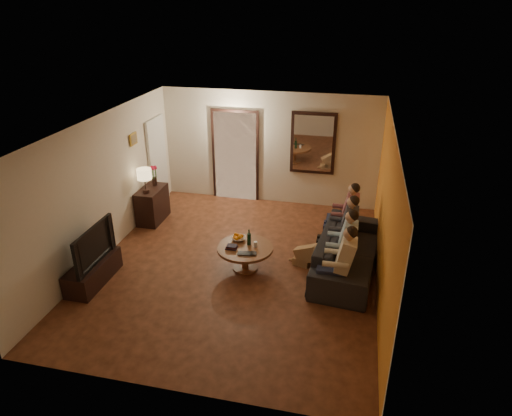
% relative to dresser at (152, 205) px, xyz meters
% --- Properties ---
extents(floor, '(5.00, 6.00, 0.01)m').
position_rel_dresser_xyz_m(floor, '(2.25, -1.39, -0.37)').
color(floor, '#452212').
rests_on(floor, ground).
extents(ceiling, '(5.00, 6.00, 0.01)m').
position_rel_dresser_xyz_m(ceiling, '(2.25, -1.39, 2.23)').
color(ceiling, white).
rests_on(ceiling, back_wall).
extents(back_wall, '(5.00, 0.02, 2.60)m').
position_rel_dresser_xyz_m(back_wall, '(2.25, 1.61, 0.93)').
color(back_wall, beige).
rests_on(back_wall, floor).
extents(front_wall, '(5.00, 0.02, 2.60)m').
position_rel_dresser_xyz_m(front_wall, '(2.25, -4.39, 0.93)').
color(front_wall, beige).
rests_on(front_wall, floor).
extents(left_wall, '(0.02, 6.00, 2.60)m').
position_rel_dresser_xyz_m(left_wall, '(-0.25, -1.39, 0.93)').
color(left_wall, beige).
rests_on(left_wall, floor).
extents(right_wall, '(0.02, 6.00, 2.60)m').
position_rel_dresser_xyz_m(right_wall, '(4.75, -1.39, 0.93)').
color(right_wall, beige).
rests_on(right_wall, floor).
extents(orange_accent, '(0.01, 6.00, 2.60)m').
position_rel_dresser_xyz_m(orange_accent, '(4.74, -1.39, 0.93)').
color(orange_accent, orange).
rests_on(orange_accent, right_wall).
extents(kitchen_doorway, '(1.00, 0.06, 2.10)m').
position_rel_dresser_xyz_m(kitchen_doorway, '(1.45, 1.59, 0.68)').
color(kitchen_doorway, '#FFE0A5').
rests_on(kitchen_doorway, floor).
extents(door_trim, '(1.12, 0.04, 2.22)m').
position_rel_dresser_xyz_m(door_trim, '(1.45, 1.58, 0.68)').
color(door_trim, black).
rests_on(door_trim, floor).
extents(fridge_glimpse, '(0.45, 0.03, 1.70)m').
position_rel_dresser_xyz_m(fridge_glimpse, '(1.70, 1.59, 0.53)').
color(fridge_glimpse, silver).
rests_on(fridge_glimpse, floor).
extents(mirror_frame, '(1.00, 0.05, 1.40)m').
position_rel_dresser_xyz_m(mirror_frame, '(3.25, 1.57, 1.13)').
color(mirror_frame, black).
rests_on(mirror_frame, back_wall).
extents(mirror_glass, '(0.86, 0.02, 1.26)m').
position_rel_dresser_xyz_m(mirror_glass, '(3.25, 1.54, 1.13)').
color(mirror_glass, white).
rests_on(mirror_glass, back_wall).
extents(white_door, '(0.06, 0.85, 2.04)m').
position_rel_dresser_xyz_m(white_door, '(-0.21, 0.91, 0.65)').
color(white_door, white).
rests_on(white_door, floor).
extents(framed_art, '(0.03, 0.28, 0.24)m').
position_rel_dresser_xyz_m(framed_art, '(-0.22, -0.09, 1.48)').
color(framed_art, '#B28C33').
rests_on(framed_art, left_wall).
extents(art_canvas, '(0.01, 0.22, 0.18)m').
position_rel_dresser_xyz_m(art_canvas, '(-0.21, -0.09, 1.48)').
color(art_canvas, brown).
rests_on(art_canvas, left_wall).
extents(dresser, '(0.45, 0.83, 0.74)m').
position_rel_dresser_xyz_m(dresser, '(0.00, 0.00, 0.00)').
color(dresser, black).
rests_on(dresser, floor).
extents(table_lamp, '(0.30, 0.30, 0.54)m').
position_rel_dresser_xyz_m(table_lamp, '(0.00, -0.22, 0.64)').
color(table_lamp, beige).
rests_on(table_lamp, dresser).
extents(flower_vase, '(0.14, 0.14, 0.44)m').
position_rel_dresser_xyz_m(flower_vase, '(0.00, 0.22, 0.59)').
color(flower_vase, red).
rests_on(flower_vase, dresser).
extents(tv_stand, '(0.45, 1.18, 0.39)m').
position_rel_dresser_xyz_m(tv_stand, '(0.00, -2.44, -0.17)').
color(tv_stand, black).
rests_on(tv_stand, floor).
extents(tv, '(1.15, 0.15, 0.66)m').
position_rel_dresser_xyz_m(tv, '(0.00, -2.44, 0.35)').
color(tv, black).
rests_on(tv, tv_stand).
extents(sofa, '(2.54, 1.22, 0.72)m').
position_rel_dresser_xyz_m(sofa, '(4.22, -1.05, -0.01)').
color(sofa, black).
rests_on(sofa, floor).
extents(person_a, '(0.60, 0.40, 1.20)m').
position_rel_dresser_xyz_m(person_a, '(4.12, -1.95, 0.23)').
color(person_a, tan).
rests_on(person_a, sofa).
extents(person_b, '(0.60, 0.40, 1.20)m').
position_rel_dresser_xyz_m(person_b, '(4.12, -1.35, 0.23)').
color(person_b, tan).
rests_on(person_b, sofa).
extents(person_c, '(0.60, 0.40, 1.20)m').
position_rel_dresser_xyz_m(person_c, '(4.12, -0.75, 0.23)').
color(person_c, tan).
rests_on(person_c, sofa).
extents(person_d, '(0.60, 0.40, 1.20)m').
position_rel_dresser_xyz_m(person_d, '(4.12, -0.15, 0.23)').
color(person_d, tan).
rests_on(person_d, sofa).
extents(dog, '(0.61, 0.40, 0.56)m').
position_rel_dresser_xyz_m(dog, '(3.51, -1.14, -0.09)').
color(dog, '#9F7049').
rests_on(dog, floor).
extents(coffee_table, '(1.20, 1.20, 0.45)m').
position_rel_dresser_xyz_m(coffee_table, '(2.44, -1.47, -0.15)').
color(coffee_table, brown).
rests_on(coffee_table, floor).
extents(bowl, '(0.26, 0.26, 0.06)m').
position_rel_dresser_xyz_m(bowl, '(2.26, -1.25, 0.11)').
color(bowl, white).
rests_on(bowl, coffee_table).
extents(oranges, '(0.20, 0.20, 0.08)m').
position_rel_dresser_xyz_m(oranges, '(2.26, -1.25, 0.18)').
color(oranges, orange).
rests_on(oranges, bowl).
extents(wine_bottle, '(0.07, 0.07, 0.31)m').
position_rel_dresser_xyz_m(wine_bottle, '(2.49, -1.37, 0.23)').
color(wine_bottle, black).
rests_on(wine_bottle, coffee_table).
extents(wine_glass, '(0.06, 0.06, 0.10)m').
position_rel_dresser_xyz_m(wine_glass, '(2.62, -1.42, 0.13)').
color(wine_glass, silver).
rests_on(wine_glass, coffee_table).
extents(book_stack, '(0.20, 0.15, 0.07)m').
position_rel_dresser_xyz_m(book_stack, '(2.22, -1.57, 0.11)').
color(book_stack, black).
rests_on(book_stack, coffee_table).
extents(laptop, '(0.36, 0.27, 0.03)m').
position_rel_dresser_xyz_m(laptop, '(2.54, -1.75, 0.09)').
color(laptop, black).
rests_on(laptop, coffee_table).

